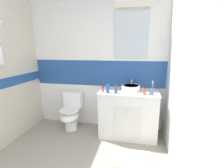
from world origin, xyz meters
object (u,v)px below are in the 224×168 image
shampoo_bottle_tall (108,88)px  lotion_bottle_short (144,91)px  toilet (71,112)px  sink_basin (131,88)px  toothbrush_cup (152,91)px  soap_dispenser (116,89)px  perfume_flask_small (103,89)px

shampoo_bottle_tall → lotion_bottle_short: (0.60, 0.02, -0.03)m
toilet → shampoo_bottle_tall: shampoo_bottle_tall is taller
sink_basin → lotion_bottle_short: 0.31m
toothbrush_cup → soap_dispenser: 0.58m
toilet → toothbrush_cup: toothbrush_cup is taller
perfume_flask_small → shampoo_bottle_tall: size_ratio=0.54×
toilet → lotion_bottle_short: 1.51m
perfume_flask_small → toothbrush_cup: bearing=-1.4°
soap_dispenser → perfume_flask_small: (-0.23, 0.03, -0.02)m
toothbrush_cup → shampoo_bottle_tall: bearing=-179.2°
sink_basin → toilet: bearing=-179.3°
toothbrush_cup → perfume_flask_small: toothbrush_cup is taller
sink_basin → toothbrush_cup: bearing=-31.5°
sink_basin → perfume_flask_small: (-0.46, -0.19, -0.00)m
toilet → shampoo_bottle_tall: bearing=-14.6°
toilet → lotion_bottle_short: bearing=-7.8°
lotion_bottle_short → shampoo_bottle_tall: bearing=-178.6°
soap_dispenser → lotion_bottle_short: size_ratio=1.36×
toothbrush_cup → perfume_flask_small: bearing=178.6°
toothbrush_cup → shampoo_bottle_tall: size_ratio=1.23×
soap_dispenser → shampoo_bottle_tall: size_ratio=0.93×
toilet → soap_dispenser: size_ratio=4.34×
toilet → shampoo_bottle_tall: (0.79, -0.21, 0.59)m
soap_dispenser → lotion_bottle_short: soap_dispenser is taller
toothbrush_cup → lotion_bottle_short: size_ratio=1.80×
sink_basin → toilet: 1.29m
sink_basin → soap_dispenser: size_ratio=2.18×
toilet → perfume_flask_small: 0.91m
toilet → toothbrush_cup: size_ratio=3.28×
toothbrush_cup → soap_dispenser: bearing=-178.9°
toilet → perfume_flask_small: bearing=-14.0°
sink_basin → lotion_bottle_short: bearing=-41.7°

